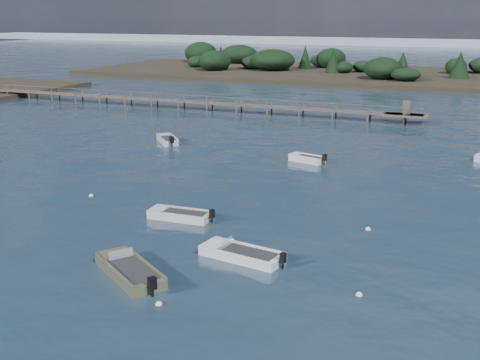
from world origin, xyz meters
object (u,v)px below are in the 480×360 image
at_px(dinghy_near_olive, 130,273).
at_px(dinghy_mid_white_a, 242,256).
at_px(tender_far_white, 307,160).
at_px(jetty, 209,103).
at_px(dinghy_mid_grey, 180,216).
at_px(tender_far_grey, 167,141).

height_order(dinghy_near_olive, dinghy_mid_white_a, dinghy_near_olive).
bearing_deg(tender_far_white, jetty, 131.74).
bearing_deg(dinghy_mid_grey, tender_far_grey, 121.33).
bearing_deg(jetty, dinghy_mid_white_a, -62.53).
bearing_deg(tender_far_white, tender_far_grey, 171.37).
height_order(tender_far_grey, dinghy_mid_grey, tender_far_grey).
bearing_deg(tender_far_grey, dinghy_mid_grey, -58.67).
xyz_separation_m(dinghy_mid_grey, tender_far_white, (3.08, 17.75, 0.02)).
bearing_deg(tender_far_grey, dinghy_near_olive, -63.97).
relative_size(dinghy_mid_grey, jetty, 0.07).
bearing_deg(dinghy_mid_white_a, dinghy_mid_grey, 144.08).
bearing_deg(tender_far_grey, jetty, 103.97).
xyz_separation_m(dinghy_mid_white_a, jetty, (-23.40, 45.02, 0.84)).
bearing_deg(tender_far_grey, tender_far_white, -8.63).
relative_size(dinghy_mid_white_a, jetty, 0.08).
bearing_deg(dinghy_mid_white_a, dinghy_near_olive, -135.71).
bearing_deg(tender_far_white, dinghy_mid_white_a, -82.28).
bearing_deg(dinghy_near_olive, tender_far_grey, 116.03).
height_order(dinghy_mid_grey, dinghy_near_olive, dinghy_near_olive).
distance_m(tender_far_grey, dinghy_mid_white_a, 30.55).
height_order(dinghy_near_olive, jetty, jetty).
height_order(dinghy_mid_grey, jetty, jetty).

